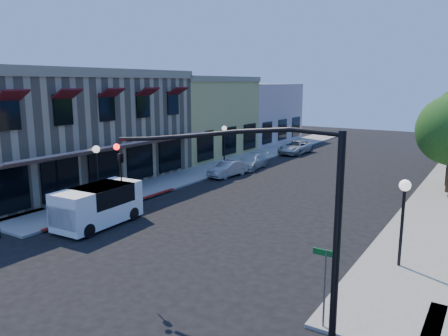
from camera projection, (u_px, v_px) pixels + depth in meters
The scene contains 16 objects.
ground at pixel (91, 295), 15.02m from camera, with size 120.00×120.00×0.00m, color black.
sidewalk_left at pixel (250, 158), 41.98m from camera, with size 3.50×50.00×0.12m, color gray.
curb_red_strip at pixel (118, 209), 25.27m from camera, with size 0.25×10.00×0.06m, color maroon.
corner_brick_building at pixel (62, 127), 31.48m from camera, with size 11.77×18.20×8.10m.
yellow_stucco_building at pixel (187, 117), 43.98m from camera, with size 10.00×12.00×7.60m, color #CFB85D.
pink_stucco_building at pixel (246, 113), 53.98m from camera, with size 10.00×12.00×7.00m, color #CFA89C.
signal_mast_arm at pixel (265, 193), 12.39m from camera, with size 8.01×0.39×6.00m.
street_name_sign at pixel (325, 276), 12.57m from camera, with size 0.80×0.06×2.50m.
lamppost_left_near at pixel (97, 160), 25.59m from camera, with size 0.44×0.44×3.57m.
lamppost_left_far at pixel (224, 136), 37.19m from camera, with size 0.44×0.44×3.57m.
lamppost_right_near at pixel (404, 201), 16.65m from camera, with size 0.44×0.44×3.57m.
white_van at pixel (97, 204), 22.04m from camera, with size 2.20×4.66×2.03m.
parked_car_a at pixel (101, 210), 23.10m from camera, with size 1.33×3.31×1.13m, color black.
parked_car_b at pixel (228, 169), 33.81m from camera, with size 1.27×3.64×1.20m, color #A5A7AA.
parked_car_c at pixel (251, 161), 36.93m from camera, with size 1.71×4.22×1.22m, color #BCBCBA.
parked_car_d at pixel (295, 147), 44.66m from camera, with size 2.24×4.86×1.35m, color #B2B6B8.
Camera 1 is at (11.32, -9.27, 7.18)m, focal length 35.00 mm.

